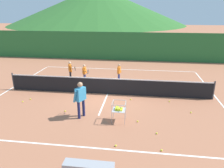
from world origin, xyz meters
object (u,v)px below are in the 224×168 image
Objects in this scene: tennis_ball_4 at (162,150)px; student_1 at (85,72)px; tennis_ball_8 at (116,146)px; tennis_ball_1 at (30,99)px; student_2 at (119,71)px; tennis_ball_6 at (65,111)px; tennis_ball_9 at (169,101)px; tennis_ball_2 at (131,99)px; instructor at (81,96)px; ball_cart at (119,109)px; tennis_ball_3 at (138,121)px; tennis_net at (108,86)px; tennis_ball_5 at (23,102)px; tennis_ball_7 at (191,112)px; student_0 at (70,69)px; tennis_ball_0 at (157,133)px.

student_1 is at bearing 122.98° from tennis_ball_4.
tennis_ball_1 is at bearing 144.69° from tennis_ball_8.
student_2 is at bearing 107.07° from tennis_ball_4.
tennis_ball_9 is (5.12, 1.89, 0.00)m from tennis_ball_6.
student_2 is 3.30m from tennis_ball_2.
tennis_ball_4 is at bearing -31.48° from instructor.
tennis_ball_4 is 4.46m from tennis_ball_9.
tennis_ball_2 and tennis_ball_8 have the same top height.
tennis_ball_3 is at bearing 1.87° from ball_cart.
tennis_ball_9 is (0.75, 4.40, 0.00)m from tennis_ball_4.
tennis_ball_4 is (6.75, -3.69, 0.00)m from tennis_ball_1.
tennis_ball_1 is at bearing -161.11° from tennis_net.
tennis_ball_9 is at bearing -45.23° from student_2.
ball_cart reaches higher than tennis_ball_2.
tennis_ball_4 is at bearing -99.62° from tennis_ball_9.
tennis_net is 172.18× the size of tennis_ball_8.
ball_cart reaches higher than tennis_ball_5.
tennis_ball_4 and tennis_ball_9 have the same top height.
tennis_ball_5 is (-5.27, 1.37, -0.56)m from ball_cart.
tennis_ball_2 is (2.14, 2.28, -0.98)m from instructor.
tennis_ball_7 is 1.49m from tennis_ball_9.
tennis_ball_9 is (-0.87, 1.21, 0.00)m from tennis_ball_7.
student_1 reaches higher than tennis_ball_6.
student_0 is 4.34m from tennis_ball_5.
instructor is 1.41m from tennis_ball_6.
instructor is at bearing 174.43° from ball_cart.
tennis_ball_1 is at bearing -123.69° from student_1.
tennis_net is 4.31m from tennis_ball_1.
tennis_ball_9 is at bearing 56.17° from tennis_ball_3.
tennis_net is at bearing 123.03° from tennis_ball_0.
tennis_ball_4 is 1.00× the size of tennis_ball_5.
tennis_ball_7 is at bearing -0.84° from tennis_ball_5.
ball_cart reaches higher than tennis_ball_8.
student_0 reaches higher than tennis_ball_6.
tennis_ball_7 and tennis_ball_9 have the same top height.
tennis_ball_4 is at bearing -73.37° from tennis_ball_2.
instructor is 3.63m from tennis_ball_0.
tennis_ball_5 is at bearing 154.63° from tennis_ball_4.
tennis_net is 3.10m from tennis_ball_6.
tennis_ball_1 is (-4.06, -1.39, -0.47)m from tennis_net.
student_1 is 18.12× the size of tennis_ball_4.
instructor is 24.80× the size of tennis_ball_2.
tennis_ball_0 is 7.13m from tennis_ball_1.
tennis_ball_4 is (2.70, -5.08, -0.47)m from tennis_net.
tennis_ball_7 is 1.00× the size of tennis_ball_9.
tennis_ball_8 is (1.08, -5.02, -0.47)m from tennis_net.
tennis_ball_7 is (3.91, -4.27, -0.70)m from student_2.
tennis_ball_6 is at bearing 138.23° from tennis_ball_8.
tennis_ball_0 is at bearing -56.97° from tennis_net.
tennis_ball_7 is (3.34, 1.25, -0.56)m from ball_cart.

